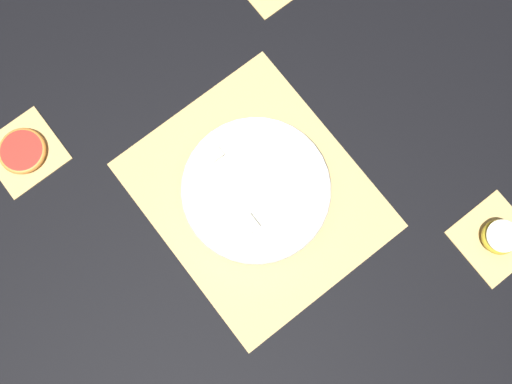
% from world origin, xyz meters
% --- Properties ---
extents(ground_plane, '(6.00, 6.00, 0.00)m').
position_xyz_m(ground_plane, '(0.00, 0.00, 0.00)').
color(ground_plane, black).
extents(bamboo_mat_center, '(0.45, 0.38, 0.01)m').
position_xyz_m(bamboo_mat_center, '(0.00, 0.00, 0.00)').
color(bamboo_mat_center, tan).
rests_on(bamboo_mat_center, ground_plane).
extents(coaster_mat_near_left, '(0.13, 0.13, 0.01)m').
position_xyz_m(coaster_mat_near_left, '(-0.34, -0.30, 0.00)').
color(coaster_mat_near_left, tan).
rests_on(coaster_mat_near_left, ground_plane).
extents(coaster_mat_far_right, '(0.13, 0.13, 0.01)m').
position_xyz_m(coaster_mat_far_right, '(0.34, 0.30, 0.00)').
color(coaster_mat_far_right, tan).
rests_on(coaster_mat_far_right, ground_plane).
extents(fruit_salad_bowl, '(0.27, 0.27, 0.07)m').
position_xyz_m(fruit_salad_bowl, '(-0.00, -0.00, 0.04)').
color(fruit_salad_bowl, silver).
rests_on(fruit_salad_bowl, bamboo_mat_center).
extents(apple_half, '(0.07, 0.07, 0.04)m').
position_xyz_m(apple_half, '(0.34, 0.30, 0.03)').
color(apple_half, gold).
rests_on(apple_half, coaster_mat_far_right).
extents(grapefruit_slice, '(0.09, 0.09, 0.01)m').
position_xyz_m(grapefruit_slice, '(-0.34, -0.30, 0.01)').
color(grapefruit_slice, red).
rests_on(grapefruit_slice, coaster_mat_near_left).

